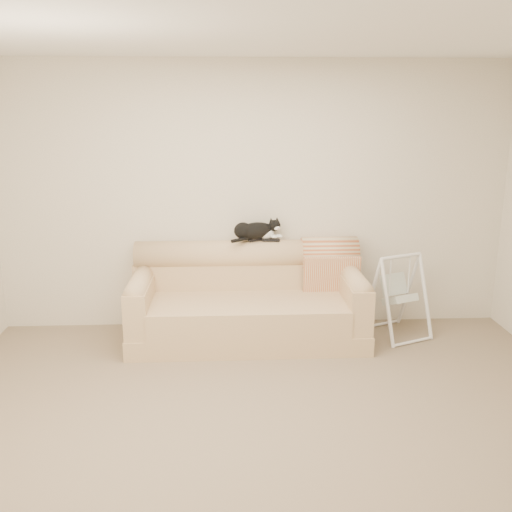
% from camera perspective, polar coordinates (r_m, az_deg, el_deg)
% --- Properties ---
extents(ground_plane, '(5.00, 5.00, 0.00)m').
position_cam_1_polar(ground_plane, '(4.14, 1.19, -16.70)').
color(ground_plane, '#7A6950').
rests_on(ground_plane, ground).
extents(room_shell, '(5.04, 4.04, 2.60)m').
position_cam_1_polar(room_shell, '(3.59, 1.32, 4.62)').
color(room_shell, beige).
rests_on(room_shell, ground).
extents(sofa, '(2.20, 0.93, 0.90)m').
position_cam_1_polar(sofa, '(5.45, -0.84, -4.66)').
color(sofa, tan).
rests_on(sofa, ground).
extents(remote_a, '(0.19, 0.12, 0.03)m').
position_cam_1_polar(remote_a, '(5.53, 0.12, 1.68)').
color(remote_a, black).
rests_on(remote_a, sofa).
extents(remote_b, '(0.17, 0.06, 0.02)m').
position_cam_1_polar(remote_b, '(5.52, 1.51, 1.62)').
color(remote_b, black).
rests_on(remote_b, sofa).
extents(tuxedo_cat, '(0.52, 0.35, 0.21)m').
position_cam_1_polar(tuxedo_cat, '(5.50, -0.01, 2.57)').
color(tuxedo_cat, black).
rests_on(tuxedo_cat, sofa).
extents(throw_blanket, '(0.55, 0.38, 0.58)m').
position_cam_1_polar(throw_blanket, '(5.64, 7.36, -0.13)').
color(throw_blanket, '#BE5B2F').
rests_on(throw_blanket, sofa).
extents(baby_swing, '(0.66, 0.67, 0.81)m').
position_cam_1_polar(baby_swing, '(5.66, 14.01, -3.80)').
color(baby_swing, white).
rests_on(baby_swing, ground).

